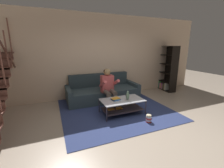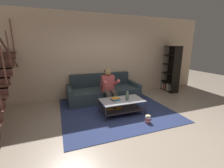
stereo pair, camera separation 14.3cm
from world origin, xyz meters
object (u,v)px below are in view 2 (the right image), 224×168
at_px(person_seated_center, 109,86).
at_px(coffee_table, 122,104).
at_px(couch, 103,92).
at_px(bookshelf, 169,74).
at_px(vase, 127,96).
at_px(book_stack, 115,99).
at_px(popcorn_tub, 148,119).

height_order(person_seated_center, coffee_table, person_seated_center).
bearing_deg(person_seated_center, couch, 90.00).
distance_m(person_seated_center, coffee_table, 0.80).
distance_m(couch, bookshelf, 2.97).
height_order(person_seated_center, bookshelf, bookshelf).
distance_m(couch, vase, 1.40).
xyz_separation_m(book_stack, popcorn_tub, (0.55, -0.76, -0.32)).
relative_size(coffee_table, vase, 4.68).
xyz_separation_m(couch, bookshelf, (2.94, 0.20, 0.42)).
relative_size(coffee_table, popcorn_tub, 5.56).
xyz_separation_m(person_seated_center, bookshelf, (2.94, 0.78, 0.07)).
distance_m(person_seated_center, vase, 0.82).
bearing_deg(vase, book_stack, 156.08).
distance_m(coffee_table, popcorn_tub, 0.82).
xyz_separation_m(person_seated_center, popcorn_tub, (0.51, -1.40, -0.52)).
distance_m(vase, bookshelf, 3.11).
bearing_deg(couch, bookshelf, 3.84).
bearing_deg(coffee_table, bookshelf, 27.80).
distance_m(person_seated_center, bookshelf, 3.04).
distance_m(bookshelf, popcorn_tub, 3.32).
height_order(vase, popcorn_tub, vase).
xyz_separation_m(couch, popcorn_tub, (0.51, -1.99, -0.17)).
xyz_separation_m(couch, book_stack, (-0.04, -1.23, 0.15)).
height_order(couch, coffee_table, couch).
bearing_deg(book_stack, vase, -23.92).
relative_size(person_seated_center, bookshelf, 0.63).
xyz_separation_m(couch, vase, (0.25, -1.36, 0.24)).
xyz_separation_m(couch, person_seated_center, (0.00, -0.59, 0.35)).
height_order(coffee_table, vase, vase).
height_order(coffee_table, popcorn_tub, coffee_table).
height_order(book_stack, popcorn_tub, book_stack).
bearing_deg(book_stack, popcorn_tub, -54.13).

